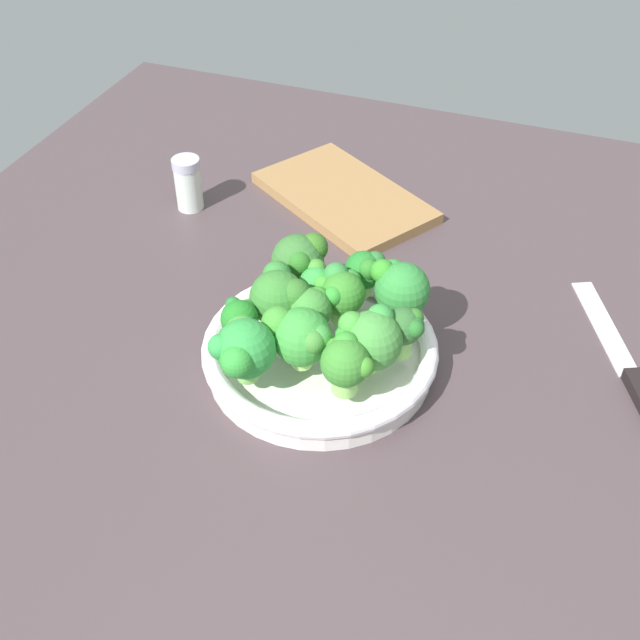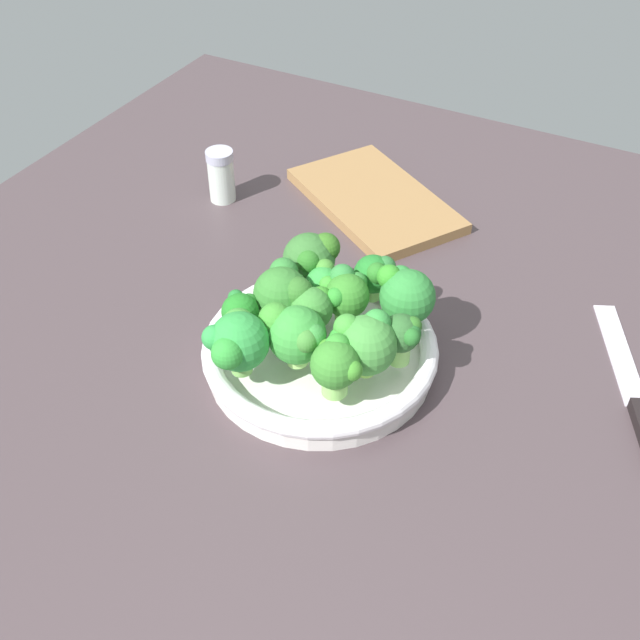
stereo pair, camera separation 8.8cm
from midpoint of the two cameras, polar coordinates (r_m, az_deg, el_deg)
The scene contains 18 objects.
ground_plane at distance 93.33cm, azimuth 5.15°, elevation -3.87°, with size 130.00×130.00×2.50cm, color #473A3D.
bowl at distance 90.89cm, azimuth 2.76°, elevation -2.43°, with size 26.83×26.83×3.80cm.
broccoli_floret_0 at distance 89.98cm, azimuth 4.69°, elevation 1.75°, with size 5.37×6.29×6.44cm.
broccoli_floret_1 at distance 93.49cm, azimuth 6.62°, elevation 3.15°, with size 4.65×4.60×5.89cm.
broccoli_floret_2 at distance 85.44cm, azimuth 8.87°, elevation -1.21°, with size 4.59×4.24×6.13cm.
broccoli_floret_3 at distance 81.41cm, azimuth 4.23°, elevation -3.28°, with size 5.71×5.32×6.55cm.
broccoli_floret_4 at distance 87.98cm, azimuth 2.18°, elevation 0.79°, with size 5.36×5.37×6.25cm.
broccoli_floret_5 at distance 83.13cm, azimuth -2.96°, elevation -1.64°, with size 6.65×7.72×7.42cm.
broccoli_floret_6 at distance 87.78cm, azimuth -2.81°, elevation 0.51°, with size 4.18×4.57×5.83cm.
broccoli_floret_7 at distance 94.77cm, azimuth 2.02°, elevation 4.33°, with size 6.36×6.39×6.92cm.
broccoli_floret_8 at distance 84.14cm, azimuth 1.21°, elevation -1.12°, with size 7.92×6.33×7.12cm.
broccoli_floret_9 at distance 89.32cm, azimuth 0.19°, elevation 1.82°, with size 7.12×7.29×7.17cm.
broccoli_floret_10 at distance 83.72cm, azimuth 6.17°, elevation -1.73°, with size 7.10×6.56×7.13cm.
broccoli_floret_11 at distance 90.57cm, azimuth 8.88°, elevation 1.71°, with size 7.09×6.36×6.92cm.
broccoli_floret_12 at distance 92.05cm, azimuth 3.00°, elevation 2.55°, with size 4.29×4.68×5.54cm.
knife at distance 95.39cm, azimuth 24.25°, elevation -5.61°, with size 13.40×25.13×1.50cm.
cutting_board at distance 118.56cm, azimuth 6.08°, elevation 8.41°, with size 25.87×15.36×1.60cm, color #987042.
pepper_shaker at distance 117.99cm, azimuth -4.94°, elevation 10.17°, with size 3.98×3.98×7.92cm.
Camera 2 is at (-27.40, 60.06, 64.61)cm, focal length 44.89 mm.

